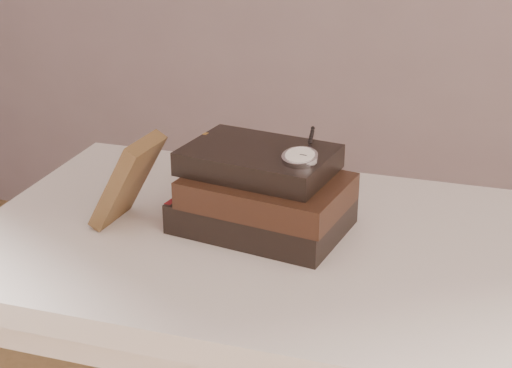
% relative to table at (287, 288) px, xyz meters
% --- Properties ---
extents(table, '(1.00, 0.60, 0.75)m').
position_rel_table_xyz_m(table, '(0.00, 0.00, 0.00)').
color(table, beige).
rests_on(table, ground).
extents(book_stack, '(0.29, 0.22, 0.13)m').
position_rel_table_xyz_m(book_stack, '(-0.05, 0.02, 0.15)').
color(book_stack, black).
rests_on(book_stack, table).
extents(journal, '(0.11, 0.11, 0.15)m').
position_rel_table_xyz_m(journal, '(-0.26, -0.03, 0.17)').
color(journal, '#422E19').
rests_on(journal, table).
extents(pocket_watch, '(0.06, 0.16, 0.02)m').
position_rel_table_xyz_m(pocket_watch, '(0.02, -0.00, 0.23)').
color(pocket_watch, silver).
rests_on(pocket_watch, book_stack).
extents(eyeglasses, '(0.13, 0.14, 0.05)m').
position_rel_table_xyz_m(eyeglasses, '(-0.13, 0.12, 0.17)').
color(eyeglasses, silver).
rests_on(eyeglasses, book_stack).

